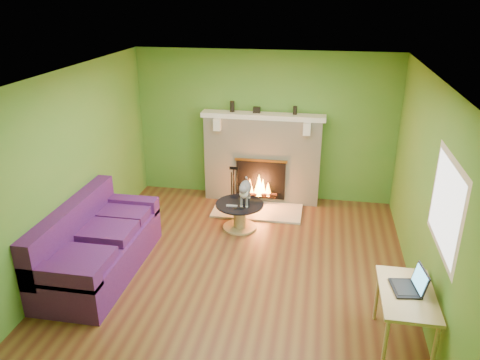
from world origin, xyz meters
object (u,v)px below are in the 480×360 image
(coffee_table, at_px, (240,214))
(cat, at_px, (245,191))
(sofa, at_px, (95,246))
(desk, at_px, (407,299))

(coffee_table, xyz_separation_m, cat, (0.08, 0.05, 0.39))
(sofa, height_order, cat, sofa)
(sofa, bearing_deg, desk, -11.82)
(sofa, xyz_separation_m, cat, (1.74, 1.58, 0.26))
(sofa, relative_size, coffee_table, 2.81)
(coffee_table, relative_size, desk, 0.81)
(coffee_table, relative_size, cat, 1.15)
(desk, height_order, cat, cat)
(cat, bearing_deg, desk, -51.97)
(coffee_table, xyz_separation_m, desk, (2.14, -2.32, 0.36))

